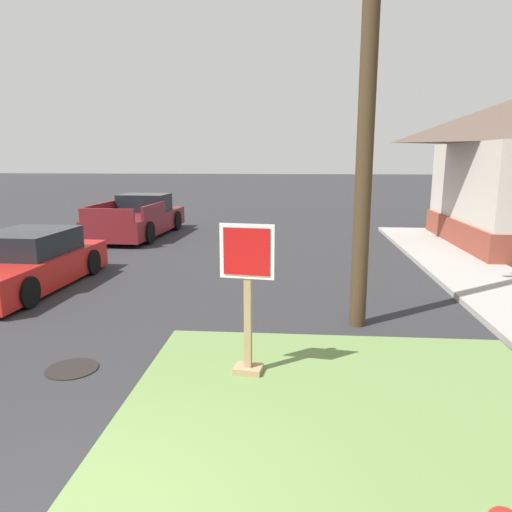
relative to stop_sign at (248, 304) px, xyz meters
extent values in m
cube|color=#668447|center=(1.21, -1.32, -0.98)|extent=(5.13, 5.55, 0.08)
cube|color=#A3845B|center=(0.00, 0.02, 0.02)|extent=(0.10, 0.10, 1.92)
cube|color=#A3845B|center=(0.00, 0.02, -0.90)|extent=(0.39, 0.33, 0.08)
cube|color=white|center=(0.00, -0.03, 0.69)|extent=(0.69, 0.10, 0.70)
cube|color=red|center=(-0.01, -0.05, 0.69)|extent=(0.59, 0.09, 0.59)
cylinder|color=black|center=(-2.43, 0.06, -1.01)|extent=(0.70, 0.70, 0.02)
cube|color=red|center=(-5.35, 4.03, -0.61)|extent=(2.01, 4.45, 0.64)
cube|color=black|center=(-5.34, 4.25, -0.05)|extent=(1.66, 2.08, 0.56)
cylinder|color=black|center=(-4.54, 2.64, -0.71)|extent=(0.24, 0.63, 0.62)
cylinder|color=black|center=(-4.43, 5.35, -0.71)|extent=(0.24, 0.63, 0.62)
cylinder|color=black|center=(-6.17, 5.42, -0.71)|extent=(0.24, 0.63, 0.62)
sphere|color=red|center=(-4.72, 6.16, -0.55)|extent=(0.12, 0.12, 0.12)
sphere|color=red|center=(-5.82, 6.20, -0.55)|extent=(0.12, 0.12, 0.12)
cube|color=maroon|center=(-5.18, 11.26, -0.52)|extent=(2.25, 5.37, 0.68)
cube|color=black|center=(-5.15, 11.99, 0.12)|extent=(1.82, 1.46, 0.68)
cube|color=maroon|center=(-6.18, 10.38, 0.04)|extent=(0.21, 2.22, 0.44)
cube|color=maroon|center=(-4.28, 10.29, 0.04)|extent=(0.21, 2.22, 0.44)
cube|color=maroon|center=(-5.31, 8.67, 0.04)|extent=(1.80, 0.19, 0.44)
cylinder|color=black|center=(-6.04, 12.88, -0.64)|extent=(0.30, 0.77, 0.76)
cylinder|color=black|center=(-4.17, 12.79, -0.64)|extent=(0.30, 0.77, 0.76)
cylinder|color=black|center=(-6.20, 9.72, -0.64)|extent=(0.30, 0.77, 0.76)
cylinder|color=black|center=(-4.32, 9.63, -0.64)|extent=(0.30, 0.77, 0.76)
cylinder|color=#42301E|center=(1.69, 2.20, 3.33)|extent=(0.28, 0.28, 8.71)
camera|label=1|loc=(0.59, -5.83, 1.84)|focal=33.63mm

